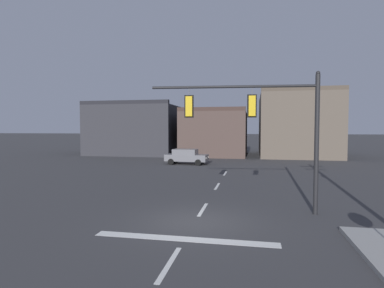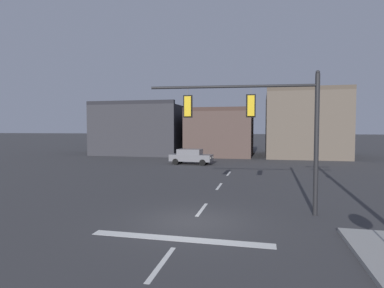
% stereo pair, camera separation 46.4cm
% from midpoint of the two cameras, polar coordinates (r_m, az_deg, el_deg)
% --- Properties ---
extents(ground_plane, '(400.00, 400.00, 0.00)m').
position_cam_midpoint_polar(ground_plane, '(13.10, 1.16, -13.98)').
color(ground_plane, '#353538').
extents(stop_bar_paint, '(6.40, 0.50, 0.01)m').
position_cam_midpoint_polar(stop_bar_paint, '(11.24, -0.96, -16.84)').
color(stop_bar_paint, silver).
rests_on(stop_bar_paint, ground).
extents(lane_centreline, '(0.16, 26.40, 0.01)m').
position_cam_midpoint_polar(lane_centreline, '(14.99, 2.71, -11.79)').
color(lane_centreline, silver).
rests_on(lane_centreline, ground).
extents(signal_mast_near_side, '(7.37, 0.80, 6.27)m').
position_cam_midpoint_polar(signal_mast_near_side, '(14.25, 13.90, 4.45)').
color(signal_mast_near_side, black).
rests_on(signal_mast_near_side, ground).
extents(car_lot_nearside, '(4.54, 2.13, 1.61)m').
position_cam_midpoint_polar(car_lot_nearside, '(33.09, 0.19, -2.23)').
color(car_lot_nearside, slate).
rests_on(car_lot_nearside, ground).
extents(building_row, '(33.98, 12.77, 8.76)m').
position_cam_midpoint_polar(building_row, '(45.17, 5.92, 2.69)').
color(building_row, '#2D2D33').
rests_on(building_row, ground).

